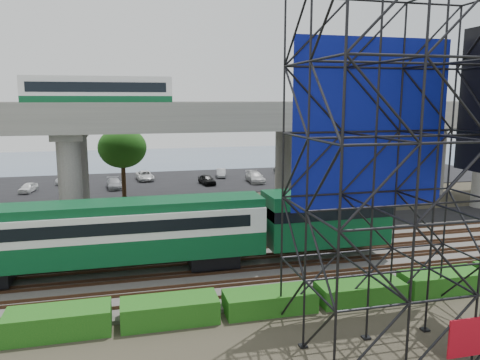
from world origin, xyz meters
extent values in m
plane|color=#474233|center=(0.00, 0.00, 0.00)|extent=(140.00, 140.00, 0.00)
cube|color=slate|center=(0.00, 2.00, 0.10)|extent=(90.00, 12.00, 0.20)
cube|color=black|center=(0.00, 10.50, 0.04)|extent=(90.00, 5.00, 0.08)
cube|color=black|center=(0.00, 34.00, 0.04)|extent=(90.00, 18.00, 0.08)
cube|color=#4B5F7B|center=(0.00, 56.00, 0.01)|extent=(140.00, 40.00, 0.03)
cube|color=#472D1E|center=(0.00, -2.72, 0.28)|extent=(90.00, 0.08, 0.16)
cube|color=#472D1E|center=(0.00, -1.28, 0.28)|extent=(90.00, 0.08, 0.16)
cube|color=#472D1E|center=(0.00, -0.72, 0.28)|extent=(90.00, 0.08, 0.16)
cube|color=#472D1E|center=(0.00, 0.72, 0.28)|extent=(90.00, 0.08, 0.16)
cube|color=#472D1E|center=(0.00, 1.28, 0.28)|extent=(90.00, 0.08, 0.16)
cube|color=#472D1E|center=(0.00, 2.72, 0.28)|extent=(90.00, 0.08, 0.16)
cube|color=#472D1E|center=(0.00, 3.28, 0.28)|extent=(90.00, 0.08, 0.16)
cube|color=#472D1E|center=(0.00, 4.72, 0.28)|extent=(90.00, 0.08, 0.16)
cube|color=#472D1E|center=(0.00, 5.28, 0.28)|extent=(90.00, 0.08, 0.16)
cube|color=#472D1E|center=(0.00, 6.72, 0.28)|extent=(90.00, 0.08, 0.16)
cube|color=black|center=(-0.71, 2.00, 0.81)|extent=(3.00, 2.20, 0.90)
cube|color=#0A4623|center=(-7.21, 2.00, 1.96)|extent=(19.00, 3.00, 1.40)
cube|color=silver|center=(-7.21, 2.00, 3.41)|extent=(19.00, 3.00, 1.50)
cube|color=#0A4623|center=(-7.21, 2.00, 4.41)|extent=(19.00, 2.60, 0.50)
cube|color=black|center=(-6.21, 2.00, 3.46)|extent=(15.00, 3.06, 0.70)
cube|color=#0A4623|center=(6.79, 2.00, 2.96)|extent=(8.00, 3.00, 3.40)
cube|color=#9E9B93|center=(0.00, 16.00, 8.60)|extent=(80.00, 12.00, 1.20)
cube|color=#9E9B93|center=(0.00, 10.25, 9.75)|extent=(80.00, 0.50, 1.10)
cube|color=#9E9B93|center=(0.00, 21.75, 9.75)|extent=(80.00, 0.50, 1.10)
cylinder|color=#9E9B93|center=(-10.00, 12.50, 4.00)|extent=(1.80, 1.80, 8.00)
cylinder|color=#9E9B93|center=(-10.00, 19.50, 4.00)|extent=(1.80, 1.80, 8.00)
cube|color=#9E9B93|center=(-10.00, 16.00, 7.70)|extent=(2.40, 9.00, 0.60)
cylinder|color=#9E9B93|center=(10.00, 12.50, 4.00)|extent=(1.80, 1.80, 8.00)
cylinder|color=#9E9B93|center=(10.00, 19.50, 4.00)|extent=(1.80, 1.80, 8.00)
cube|color=#9E9B93|center=(10.00, 16.00, 7.70)|extent=(2.40, 9.00, 0.60)
cylinder|color=#9E9B93|center=(28.00, 19.50, 4.00)|extent=(1.80, 1.80, 8.00)
cube|color=#9E9B93|center=(28.00, 16.00, 7.70)|extent=(2.40, 9.00, 0.60)
cube|color=black|center=(-7.69, 16.00, 9.55)|extent=(12.00, 2.50, 0.70)
cube|color=#0A4623|center=(-7.69, 16.00, 10.35)|extent=(12.00, 2.50, 0.90)
cube|color=silver|center=(-7.69, 16.00, 11.45)|extent=(12.00, 2.50, 1.30)
cube|color=black|center=(-7.69, 16.00, 11.50)|extent=(11.00, 2.56, 0.80)
cube|color=silver|center=(-7.69, 16.00, 12.25)|extent=(12.00, 2.40, 0.30)
cube|color=navy|center=(5.85, -4.95, 9.30)|extent=(8.10, 0.08, 8.25)
cube|color=red|center=(7.35, -11.05, 1.30)|extent=(2.40, 0.08, 1.60)
cube|color=black|center=(5.85, -8.00, 0.04)|extent=(9.36, 6.36, 0.08)
cube|color=#145112|center=(-9.00, -4.30, 0.60)|extent=(4.60, 1.80, 1.20)
cube|color=#145112|center=(-4.00, -4.30, 0.58)|extent=(4.60, 1.80, 1.15)
cube|color=#145112|center=(1.00, -4.30, 0.52)|extent=(4.60, 1.80, 1.03)
cube|color=#145112|center=(6.00, -4.30, 0.51)|extent=(4.60, 1.80, 1.01)
cube|color=#145112|center=(11.00, -4.30, 0.56)|extent=(4.60, 1.80, 1.12)
cylinder|color=#382314|center=(14.00, 12.50, 2.40)|extent=(0.44, 0.44, 4.80)
ellipsoid|color=#145112|center=(14.00, 12.50, 5.60)|extent=(4.94, 4.94, 4.18)
cylinder|color=#382314|center=(-6.00, 24.00, 2.40)|extent=(0.44, 0.44, 4.80)
ellipsoid|color=#145112|center=(-6.00, 24.00, 5.60)|extent=(4.94, 4.94, 4.18)
imported|color=black|center=(-8.19, 9.59, 0.84)|extent=(5.99, 4.45, 1.51)
imported|color=white|center=(-16.61, 31.00, 0.62)|extent=(1.95, 3.37, 1.08)
imported|color=#9C9EA3|center=(-13.16, 36.00, 0.67)|extent=(2.12, 3.78, 1.18)
imported|color=#96979D|center=(-7.12, 31.00, 0.67)|extent=(2.07, 4.23, 1.18)
imported|color=silver|center=(-3.35, 36.00, 0.67)|extent=(2.40, 4.43, 1.18)
imported|color=black|center=(3.99, 31.00, 0.68)|extent=(2.02, 3.74, 1.21)
imported|color=#9B9CA2|center=(6.82, 36.00, 0.64)|extent=(1.81, 3.58, 1.13)
imported|color=#B9B9B9|center=(10.21, 31.00, 0.73)|extent=(1.91, 4.52, 1.30)
imported|color=#A6AAAE|center=(16.20, 36.00, 0.70)|extent=(2.93, 4.78, 1.24)
camera|label=1|loc=(-5.78, -25.43, 10.55)|focal=35.00mm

